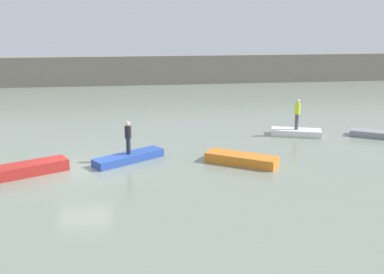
# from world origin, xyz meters

# --- Properties ---
(ground_plane) EXTENTS (120.00, 120.00, 0.00)m
(ground_plane) POSITION_xyz_m (0.00, 0.00, 0.00)
(ground_plane) COLOR gray
(embankment_wall) EXTENTS (80.00, 1.20, 2.96)m
(embankment_wall) POSITION_xyz_m (0.00, 27.16, 1.48)
(embankment_wall) COLOR gray
(embankment_wall) RESTS_ON ground_plane
(rowboat_red) EXTENTS (3.23, 2.33, 0.52)m
(rowboat_red) POSITION_xyz_m (-2.19, -0.32, 0.26)
(rowboat_red) COLOR red
(rowboat_red) RESTS_ON ground_plane
(rowboat_blue) EXTENTS (3.58, 2.82, 0.39)m
(rowboat_blue) POSITION_xyz_m (2.16, 0.88, 0.20)
(rowboat_blue) COLOR #2B4CAD
(rowboat_blue) RESTS_ON ground_plane
(rowboat_orange) EXTENTS (3.50, 2.82, 0.47)m
(rowboat_orange) POSITION_xyz_m (7.58, -0.22, 0.23)
(rowboat_orange) COLOR orange
(rowboat_orange) RESTS_ON ground_plane
(rowboat_white) EXTENTS (3.14, 2.01, 0.38)m
(rowboat_white) POSITION_xyz_m (12.13, 4.69, 0.19)
(rowboat_white) COLOR white
(rowboat_white) RESTS_ON ground_plane
(rowboat_grey) EXTENTS (2.93, 2.34, 0.36)m
(rowboat_grey) POSITION_xyz_m (16.68, 3.68, 0.18)
(rowboat_grey) COLOR gray
(rowboat_grey) RESTS_ON ground_plane
(person_hiviz_shirt) EXTENTS (0.32, 0.32, 1.83)m
(person_hiviz_shirt) POSITION_xyz_m (12.13, 4.69, 1.41)
(person_hiviz_shirt) COLOR #4C4C56
(person_hiviz_shirt) RESTS_ON rowboat_white
(person_dark_shirt) EXTENTS (0.32, 0.32, 1.65)m
(person_dark_shirt) POSITION_xyz_m (2.16, 0.88, 1.31)
(person_dark_shirt) COLOR #232838
(person_dark_shirt) RESTS_ON rowboat_blue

